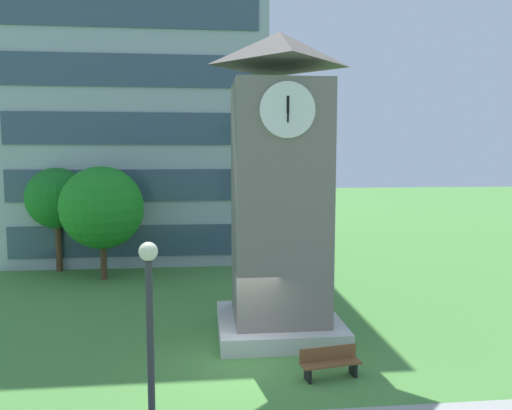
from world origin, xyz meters
The scene contains 7 objects.
ground_plane centered at (0.00, 0.00, 0.00)m, with size 160.00×160.00×0.00m, color #4C893D.
office_building centered at (-5.14, 19.64, 12.80)m, with size 15.41×12.42×25.60m.
clock_tower centered at (1.47, 2.33, 4.84)m, with size 4.41×4.41×10.79m.
park_bench centered at (2.42, -1.47, 0.46)m, with size 1.86×0.78×0.88m.
street_lamp centered at (-2.26, -5.91, 3.12)m, with size 0.36×0.36×4.92m.
tree_by_building centered at (-6.51, 11.07, 3.79)m, with size 4.30×4.30×5.95m.
tree_streetside centered at (-9.36, 13.16, 4.12)m, with size 3.36×3.36×5.82m.
Camera 1 is at (-1.20, -15.15, 6.54)m, focal length 34.71 mm.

